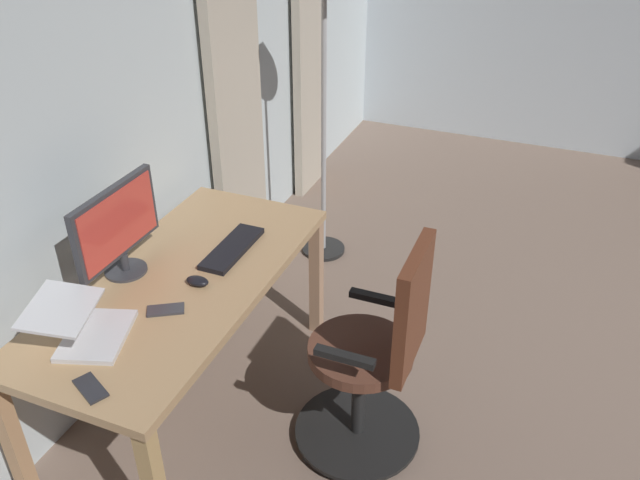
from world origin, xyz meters
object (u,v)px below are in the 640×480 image
(desk, at_px, (182,294))
(office_chair, at_px, (376,361))
(computer_mouse, at_px, (197,281))
(laptop, at_px, (83,325))
(cell_phone_by_monitor, at_px, (166,310))
(computer_keyboard, at_px, (232,248))
(floor_lamp, at_px, (324,1))
(cell_phone_face_up, at_px, (90,388))
(computer_monitor, at_px, (117,226))

(desk, relative_size, office_chair, 1.48)
(desk, relative_size, computer_mouse, 15.45)
(desk, height_order, computer_mouse, computer_mouse)
(laptop, height_order, cell_phone_by_monitor, laptop)
(computer_keyboard, relative_size, floor_lamp, 0.21)
(computer_mouse, bearing_deg, desk, -98.70)
(computer_keyboard, height_order, cell_phone_face_up, computer_keyboard)
(computer_keyboard, height_order, cell_phone_by_monitor, computer_keyboard)
(laptop, height_order, cell_phone_face_up, laptop)
(computer_monitor, distance_m, computer_keyboard, 0.52)
(desk, height_order, office_chair, office_chair)
(desk, bearing_deg, floor_lamp, 177.80)
(office_chair, relative_size, cell_phone_by_monitor, 7.23)
(computer_monitor, xyz_separation_m, computer_keyboard, (-0.32, 0.35, -0.21))
(computer_keyboard, distance_m, cell_phone_face_up, 0.95)
(computer_monitor, relative_size, laptop, 1.22)
(desk, height_order, cell_phone_face_up, cell_phone_face_up)
(cell_phone_face_up, bearing_deg, desk, -146.84)
(cell_phone_face_up, bearing_deg, floor_lamp, -152.91)
(office_chair, height_order, computer_keyboard, office_chair)
(cell_phone_by_monitor, bearing_deg, computer_mouse, 141.80)
(computer_keyboard, relative_size, cell_phone_by_monitor, 2.73)
(cell_phone_by_monitor, xyz_separation_m, cell_phone_face_up, (0.46, 0.01, 0.00))
(computer_mouse, distance_m, cell_phone_by_monitor, 0.20)
(office_chair, xyz_separation_m, computer_mouse, (0.10, -0.76, 0.27))
(computer_monitor, bearing_deg, desk, 100.49)
(office_chair, xyz_separation_m, cell_phone_face_up, (0.76, -0.77, 0.26))
(computer_keyboard, relative_size, laptop, 0.96)
(office_chair, height_order, floor_lamp, floor_lamp)
(computer_keyboard, relative_size, cell_phone_face_up, 2.73)
(office_chair, relative_size, laptop, 2.53)
(computer_monitor, height_order, laptop, computer_monitor)
(computer_keyboard, distance_m, cell_phone_by_monitor, 0.49)
(office_chair, relative_size, cell_phone_face_up, 7.23)
(laptop, bearing_deg, office_chair, 101.09)
(laptop, relative_size, cell_phone_by_monitor, 2.85)
(desk, relative_size, cell_phone_by_monitor, 10.73)
(desk, xyz_separation_m, cell_phone_face_up, (0.68, 0.08, 0.09))
(computer_keyboard, relative_size, computer_mouse, 3.93)
(cell_phone_face_up, bearing_deg, laptop, -111.45)
(cell_phone_by_monitor, xyz_separation_m, floor_lamp, (-1.71, -0.01, 0.85))
(computer_mouse, relative_size, cell_phone_by_monitor, 0.69)
(desk, height_order, laptop, laptop)
(desk, bearing_deg, office_chair, 95.89)
(desk, distance_m, floor_lamp, 1.77)
(cell_phone_face_up, bearing_deg, office_chair, 161.20)
(computer_mouse, xyz_separation_m, cell_phone_by_monitor, (0.20, -0.02, -0.01))
(desk, bearing_deg, computer_keyboard, 159.63)
(computer_mouse, relative_size, cell_phone_face_up, 0.69)
(floor_lamp, bearing_deg, laptop, -5.02)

